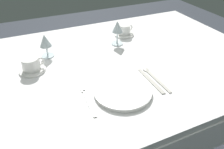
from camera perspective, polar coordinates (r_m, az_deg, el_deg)
ground_plane at (r=1.65m, az=-1.66°, el=-19.09°), size 6.00×6.00×0.00m
dining_table at (r=1.18m, az=-2.20°, el=-0.14°), size 1.80×1.11×0.74m
dinner_plate at (r=0.93m, az=2.99°, el=-4.45°), size 0.26×0.26×0.02m
fork_outer at (r=0.91m, az=-6.69°, el=-6.58°), size 0.03×0.20×0.00m
dinner_knife at (r=1.01m, az=10.64°, el=-1.81°), size 0.02×0.21×0.00m
spoon_soup at (r=1.05m, az=11.09°, el=-0.48°), size 0.03×0.22×0.01m
saucer_left at (r=1.14m, az=-20.79°, el=1.15°), size 0.13×0.13×0.01m
coffee_cup_left at (r=1.13m, az=-21.10°, el=2.75°), size 0.11×0.09×0.06m
saucer_right at (r=1.46m, az=3.29°, el=10.88°), size 0.14×0.14×0.01m
coffee_cup_right at (r=1.44m, az=3.39°, el=12.20°), size 0.10×0.08×0.06m
wine_glass_centre at (r=1.29m, az=1.47°, el=12.39°), size 0.07×0.07×0.15m
wine_glass_left at (r=1.21m, az=-17.69°, el=8.41°), size 0.07×0.07×0.13m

